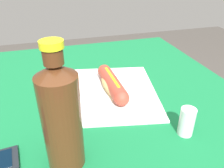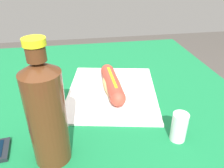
# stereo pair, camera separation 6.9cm
# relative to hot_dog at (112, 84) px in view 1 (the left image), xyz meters

# --- Properties ---
(dining_table) EXTENTS (1.02, 0.88, 0.78)m
(dining_table) POSITION_rel_hot_dog_xyz_m (-0.04, 0.04, -0.18)
(dining_table) COLOR brown
(dining_table) RESTS_ON ground
(paper_wrapper) EXTENTS (0.37, 0.33, 0.01)m
(paper_wrapper) POSITION_rel_hot_dog_xyz_m (-0.00, 0.00, -0.03)
(paper_wrapper) COLOR silver
(paper_wrapper) RESTS_ON dining_table
(hot_dog) EXTENTS (0.22, 0.06, 0.05)m
(hot_dog) POSITION_rel_hot_dog_xyz_m (0.00, 0.00, 0.00)
(hot_dog) COLOR #DBB26B
(hot_dog) RESTS_ON paper_wrapper
(soda_bottle) EXTENTS (0.07, 0.07, 0.26)m
(soda_bottle) POSITION_rel_hot_dog_xyz_m (-0.24, 0.17, 0.08)
(soda_bottle) COLOR #4C2814
(soda_bottle) RESTS_ON dining_table
(salt_shaker) EXTENTS (0.04, 0.04, 0.07)m
(salt_shaker) POSITION_rel_hot_dog_xyz_m (-0.23, -0.12, 0.00)
(salt_shaker) COLOR silver
(salt_shaker) RESTS_ON dining_table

